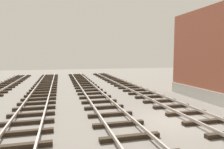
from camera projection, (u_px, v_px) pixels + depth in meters
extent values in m
plane|color=slate|center=(175.00, 121.00, 10.22)|extent=(80.00, 80.00, 0.00)
cube|color=#2D2319|center=(205.00, 122.00, 9.77)|extent=(2.50, 0.24, 0.18)
cube|color=#2D2319|center=(186.00, 113.00, 11.26)|extent=(2.50, 0.24, 0.18)
cube|color=#2D2319|center=(171.00, 106.00, 12.75)|extent=(2.50, 0.24, 0.18)
cube|color=#2D2319|center=(160.00, 101.00, 14.24)|extent=(2.50, 0.24, 0.18)
cube|color=#2D2319|center=(150.00, 97.00, 15.73)|extent=(2.50, 0.24, 0.18)
cube|color=#2D2319|center=(142.00, 93.00, 17.22)|extent=(2.50, 0.24, 0.18)
cube|color=#2D2319|center=(136.00, 90.00, 18.71)|extent=(2.50, 0.24, 0.18)
cube|color=#2D2319|center=(130.00, 88.00, 20.19)|extent=(2.50, 0.24, 0.18)
cube|color=#2D2319|center=(125.00, 85.00, 21.68)|extent=(2.50, 0.24, 0.18)
cube|color=#2D2319|center=(121.00, 83.00, 23.17)|extent=(2.50, 0.24, 0.18)
cube|color=#2D2319|center=(117.00, 82.00, 24.66)|extent=(2.50, 0.24, 0.18)
cube|color=#2D2319|center=(114.00, 80.00, 26.15)|extent=(2.50, 0.24, 0.18)
cube|color=#2D2319|center=(111.00, 79.00, 27.64)|extent=(2.50, 0.24, 0.18)
cube|color=#2D2319|center=(108.00, 78.00, 29.13)|extent=(2.50, 0.24, 0.18)
cube|color=#2D2319|center=(106.00, 77.00, 30.61)|extent=(2.50, 0.24, 0.18)
cube|color=#2D2319|center=(104.00, 76.00, 32.10)|extent=(2.50, 0.24, 0.18)
cube|color=#2D2319|center=(102.00, 75.00, 33.59)|extent=(2.50, 0.24, 0.18)
cube|color=#2D2319|center=(100.00, 74.00, 35.08)|extent=(2.50, 0.24, 0.18)
cube|color=#9E9389|center=(183.00, 115.00, 10.32)|extent=(0.08, 52.57, 0.14)
cube|color=#9E9389|center=(207.00, 113.00, 10.68)|extent=(0.08, 52.57, 0.14)
cube|color=#2D2319|center=(130.00, 137.00, 7.92)|extent=(2.50, 0.24, 0.18)
cube|color=#2D2319|center=(119.00, 124.00, 9.45)|extent=(2.50, 0.24, 0.18)
cube|color=#2D2319|center=(110.00, 114.00, 10.99)|extent=(2.50, 0.24, 0.18)
cube|color=#2D2319|center=(104.00, 107.00, 12.52)|extent=(2.50, 0.24, 0.18)
cube|color=#2D2319|center=(99.00, 102.00, 14.05)|extent=(2.50, 0.24, 0.18)
cube|color=#2D2319|center=(95.00, 97.00, 15.59)|extent=(2.50, 0.24, 0.18)
cube|color=#2D2319|center=(92.00, 93.00, 17.12)|extent=(2.50, 0.24, 0.18)
cube|color=#2D2319|center=(89.00, 90.00, 18.66)|extent=(2.50, 0.24, 0.18)
cube|color=#2D2319|center=(87.00, 88.00, 20.19)|extent=(2.50, 0.24, 0.18)
cube|color=#2D2319|center=(85.00, 85.00, 21.72)|extent=(2.50, 0.24, 0.18)
cube|color=#2D2319|center=(84.00, 83.00, 23.26)|extent=(2.50, 0.24, 0.18)
cube|color=#2D2319|center=(82.00, 82.00, 24.79)|extent=(2.50, 0.24, 0.18)
cube|color=#2D2319|center=(81.00, 80.00, 26.32)|extent=(2.50, 0.24, 0.18)
cube|color=#2D2319|center=(80.00, 79.00, 27.86)|extent=(2.50, 0.24, 0.18)
cube|color=#2D2319|center=(79.00, 78.00, 29.39)|extent=(2.50, 0.24, 0.18)
cube|color=#2D2319|center=(78.00, 76.00, 30.93)|extent=(2.50, 0.24, 0.18)
cube|color=#2D2319|center=(77.00, 75.00, 32.46)|extent=(2.50, 0.24, 0.18)
cube|color=#2D2319|center=(76.00, 75.00, 33.99)|extent=(2.50, 0.24, 0.18)
cube|color=#9E9389|center=(104.00, 122.00, 9.26)|extent=(0.08, 52.57, 0.14)
cube|color=#9E9389|center=(133.00, 119.00, 9.62)|extent=(0.08, 52.57, 0.14)
cube|color=#2D2319|center=(16.00, 147.00, 7.09)|extent=(2.50, 0.24, 0.18)
cube|color=#2D2319|center=(23.00, 133.00, 8.39)|extent=(2.50, 0.24, 0.18)
cube|color=#2D2319|center=(28.00, 122.00, 9.69)|extent=(2.50, 0.24, 0.18)
cube|color=#2D2319|center=(31.00, 114.00, 10.98)|extent=(2.50, 0.24, 0.18)
cube|color=#2D2319|center=(34.00, 108.00, 12.28)|extent=(2.50, 0.24, 0.18)
cube|color=#2D2319|center=(37.00, 103.00, 13.58)|extent=(2.50, 0.24, 0.18)
cube|color=#2D2319|center=(39.00, 99.00, 14.88)|extent=(2.50, 0.24, 0.18)
cube|color=#2D2319|center=(40.00, 96.00, 16.17)|extent=(2.50, 0.24, 0.18)
cube|color=#2D2319|center=(42.00, 93.00, 17.47)|extent=(2.50, 0.24, 0.18)
cube|color=#2D2319|center=(43.00, 90.00, 18.77)|extent=(2.50, 0.24, 0.18)
cube|color=#2D2319|center=(44.00, 88.00, 20.07)|extent=(2.50, 0.24, 0.18)
cube|color=#2D2319|center=(45.00, 86.00, 21.37)|extent=(2.50, 0.24, 0.18)
cube|color=#2D2319|center=(46.00, 84.00, 22.66)|extent=(2.50, 0.24, 0.18)
cube|color=#2D2319|center=(47.00, 83.00, 23.96)|extent=(2.50, 0.24, 0.18)
cube|color=#2D2319|center=(47.00, 81.00, 25.26)|extent=(2.50, 0.24, 0.18)
cube|color=#2D2319|center=(48.00, 80.00, 26.56)|extent=(2.50, 0.24, 0.18)
cube|color=#2D2319|center=(48.00, 79.00, 27.86)|extent=(2.50, 0.24, 0.18)
cube|color=#2D2319|center=(49.00, 78.00, 29.15)|extent=(2.50, 0.24, 0.18)
cube|color=#2D2319|center=(49.00, 77.00, 30.45)|extent=(2.50, 0.24, 0.18)
cube|color=#2D2319|center=(50.00, 76.00, 31.75)|extent=(2.50, 0.24, 0.18)
cube|color=#2D2319|center=(50.00, 75.00, 33.05)|extent=(2.50, 0.24, 0.18)
cube|color=#9E9389|center=(4.00, 131.00, 8.19)|extent=(0.08, 52.57, 0.14)
cube|color=#9E9389|center=(41.00, 127.00, 8.55)|extent=(0.08, 52.57, 0.14)
cube|color=#2D2319|center=(2.00, 87.00, 20.34)|extent=(2.50, 0.24, 0.18)
cube|color=#2D2319|center=(6.00, 85.00, 21.78)|extent=(2.50, 0.24, 0.18)
cube|color=#2D2319|center=(9.00, 83.00, 23.23)|extent=(2.50, 0.24, 0.18)
cube|color=#2D2319|center=(12.00, 82.00, 24.68)|extent=(2.50, 0.24, 0.18)
cube|color=#2D2319|center=(15.00, 80.00, 26.12)|extent=(2.50, 0.24, 0.18)
cube|color=#2D2319|center=(17.00, 79.00, 27.57)|extent=(2.50, 0.24, 0.18)
cube|color=#2D2319|center=(19.00, 78.00, 29.02)|extent=(2.50, 0.24, 0.18)
cube|color=#2D2319|center=(21.00, 77.00, 30.46)|extent=(2.50, 0.24, 0.18)
cube|color=#2D2319|center=(23.00, 76.00, 31.91)|extent=(2.50, 0.24, 0.18)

